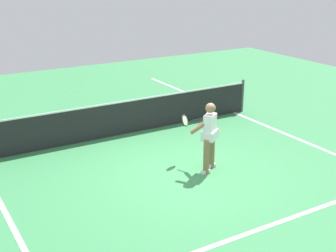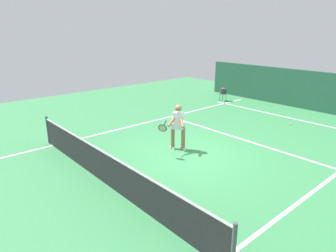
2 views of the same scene
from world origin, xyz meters
name	(u,v)px [view 1 (image 1 of 2)]	position (x,y,z in m)	size (l,w,h in m)	color
ground_plane	(182,173)	(0.00, 0.00, 0.00)	(23.70, 23.70, 0.00)	#38844C
service_line_marking	(263,228)	(0.00, -2.62, 0.00)	(7.43, 0.10, 0.01)	white
sideline_left_marking	(8,217)	(-3.72, 0.00, 0.00)	(0.10, 16.23, 0.01)	white
sideline_right_marking	(304,142)	(3.72, 0.00, 0.00)	(0.10, 16.23, 0.01)	white
court_net	(124,117)	(0.00, 2.89, 0.47)	(8.11, 0.08, 1.00)	#4C4C51
tennis_player	(209,134)	(0.57, -0.15, 0.85)	(0.69, 1.14, 1.55)	#8C6647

